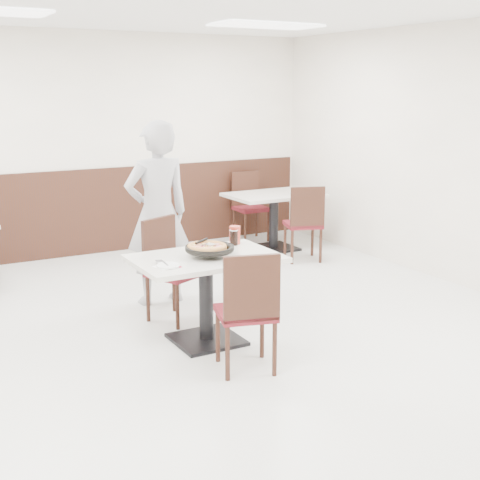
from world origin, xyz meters
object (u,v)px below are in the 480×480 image
cola_glass (234,238)px  bg_chair_right_far (251,207)px  main_table (206,299)px  bg_chair_right_near (303,223)px  diner_person (157,214)px  chair_far (175,271)px  side_plate (168,266)px  bg_table_right (274,221)px  chair_near (246,310)px  pizza_pan (210,252)px  red_cup (235,235)px  pizza (207,249)px

cola_glass → bg_chair_right_far: size_ratio=0.14×
main_table → bg_chair_right_near: 2.94m
diner_person → bg_chair_right_far: size_ratio=1.91×
chair_far → side_plate: (-0.39, -0.77, 0.28)m
bg_table_right → chair_near: bearing=-125.1°
pizza_pan → side_plate: bearing=-163.5°
bg_chair_right_far → pizza_pan: bearing=58.2°
pizza_pan → red_cup: red_cup is taller
chair_far → bg_chair_right_far: 3.39m
cola_glass → bg_table_right: size_ratio=0.11×
red_cup → diner_person: (-0.37, 0.91, 0.08)m
main_table → side_plate: 0.58m
main_table → bg_chair_right_far: bg_chair_right_far is taller
main_table → pizza: bearing=32.8°
main_table → red_cup: (0.43, 0.28, 0.45)m
red_cup → bg_table_right: 2.92m
side_plate → cola_glass: size_ratio=1.41×
diner_person → bg_chair_right_near: (2.20, 0.68, -0.43)m
chair_far → bg_chair_right_far: bearing=-156.8°
pizza_pan → cola_glass: bearing=35.3°
cola_glass → bg_table_right: 2.98m
pizza → bg_chair_right_far: 3.86m
diner_person → bg_table_right: size_ratio=1.51×
chair_near → pizza: size_ratio=2.87×
side_plate → bg_table_right: (2.65, 2.68, -0.38)m
chair_near → diner_person: size_ratio=0.52×
pizza_pan → side_plate: (-0.43, -0.13, -0.03)m
bg_chair_right_near → bg_chair_right_far: 1.27m
diner_person → bg_table_right: 2.62m
pizza → chair_near: bearing=-90.6°
chair_far → bg_chair_right_far: size_ratio=1.00×
diner_person → bg_chair_right_near: bearing=-163.8°
main_table → chair_near: size_ratio=1.26×
chair_near → cola_glass: size_ratio=7.31×
main_table → cola_glass: (0.40, 0.24, 0.44)m
chair_far → bg_table_right: bearing=-164.6°
bg_table_right → bg_chair_right_near: 0.66m
chair_near → cola_glass: 1.03m
main_table → red_cup: size_ratio=7.50×
chair_near → pizza: chair_near is taller
chair_near → bg_table_right: size_ratio=0.79×
main_table → side_plate: size_ratio=6.56×
red_cup → bg_chair_right_near: 2.45m
red_cup → chair_far: bearing=142.4°
diner_person → bg_chair_right_far: diner_person is taller
chair_near → chair_far: same height
cola_glass → bg_table_right: cola_glass is taller
chair_near → chair_far: bearing=106.9°
chair_near → red_cup: size_ratio=5.94×
pizza → diner_person: bearing=87.9°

